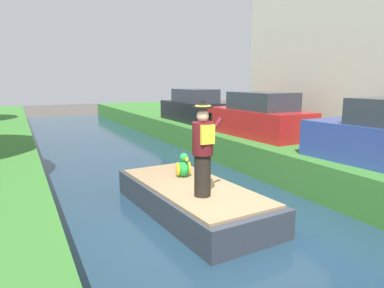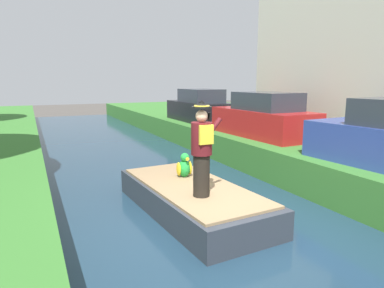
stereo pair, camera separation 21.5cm
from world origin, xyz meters
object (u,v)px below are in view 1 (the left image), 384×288
(parked_car_dark, at_px, (193,108))
(person_pirate, at_px, (203,149))
(boat, at_px, (192,198))
(parked_car_red, at_px, (259,117))
(parrot_plush, at_px, (183,167))

(parked_car_dark, bearing_deg, person_pirate, -116.10)
(boat, height_order, parked_car_red, parked_car_red)
(person_pirate, distance_m, parked_car_red, 5.89)
(boat, relative_size, person_pirate, 2.33)
(parrot_plush, height_order, parked_car_dark, parked_car_dark)
(person_pirate, height_order, parrot_plush, person_pirate)
(parked_car_red, bearing_deg, person_pirate, -137.84)
(parked_car_dark, bearing_deg, parrot_plush, -118.68)
(boat, xyz_separation_m, parked_car_dark, (4.23, 8.18, 1.26))
(boat, xyz_separation_m, person_pirate, (-0.14, -0.74, 1.23))
(boat, relative_size, parked_car_red, 1.06)
(boat, height_order, parked_car_dark, parked_car_dark)
(person_pirate, xyz_separation_m, parked_car_dark, (4.37, 8.91, 0.02))
(parrot_plush, bearing_deg, person_pirate, -100.05)
(person_pirate, relative_size, parrot_plush, 3.25)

